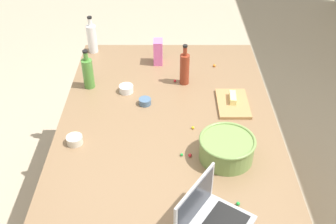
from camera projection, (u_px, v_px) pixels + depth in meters
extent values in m
plane|color=#B7A88E|center=(168.00, 220.00, 2.82)|extent=(12.00, 12.00, 0.00)
cube|color=olive|center=(168.00, 176.00, 2.56)|extent=(1.72, 1.17, 0.87)
cube|color=#846647|center=(168.00, 121.00, 2.29)|extent=(1.78, 1.23, 0.03)
cube|color=#B7B7BC|center=(195.00, 201.00, 1.65)|extent=(0.25, 0.18, 0.20)
cube|color=#333842|center=(196.00, 202.00, 1.65)|extent=(0.22, 0.15, 0.18)
cylinder|color=#72934C|center=(227.00, 149.00, 2.00)|extent=(0.27, 0.27, 0.11)
cylinder|color=black|center=(227.00, 148.00, 1.99)|extent=(0.22, 0.22, 0.10)
torus|color=#72934C|center=(228.00, 140.00, 1.96)|extent=(0.28, 0.28, 0.02)
cylinder|color=white|center=(92.00, 39.00, 2.85)|extent=(0.07, 0.07, 0.20)
cylinder|color=white|center=(90.00, 22.00, 2.77)|extent=(0.03, 0.03, 0.06)
cylinder|color=black|center=(89.00, 17.00, 2.75)|extent=(0.03, 0.03, 0.01)
cylinder|color=#4C8C38|center=(88.00, 74.00, 2.49)|extent=(0.07, 0.07, 0.19)
cylinder|color=#4C8C38|center=(86.00, 56.00, 2.41)|extent=(0.03, 0.03, 0.05)
cylinder|color=black|center=(85.00, 51.00, 2.39)|extent=(0.03, 0.03, 0.01)
cylinder|color=maroon|center=(185.00, 69.00, 2.52)|extent=(0.06, 0.06, 0.20)
cylinder|color=maroon|center=(185.00, 51.00, 2.44)|extent=(0.03, 0.03, 0.06)
cylinder|color=black|center=(185.00, 46.00, 2.42)|extent=(0.03, 0.03, 0.01)
cube|color=#AD7F4C|center=(233.00, 103.00, 2.38)|extent=(0.29, 0.18, 0.02)
cube|color=#F4E58C|center=(233.00, 98.00, 2.39)|extent=(0.11, 0.04, 0.04)
cylinder|color=slate|center=(145.00, 101.00, 2.38)|extent=(0.07, 0.07, 0.04)
cylinder|color=beige|center=(75.00, 140.00, 2.10)|extent=(0.09, 0.09, 0.04)
cylinder|color=white|center=(126.00, 89.00, 2.49)|extent=(0.09, 0.09, 0.04)
cube|color=pink|center=(158.00, 52.00, 2.73)|extent=(0.09, 0.06, 0.17)
sphere|color=green|center=(238.00, 204.00, 1.78)|extent=(0.02, 0.02, 0.02)
sphere|color=yellow|center=(235.00, 126.00, 2.22)|extent=(0.02, 0.02, 0.02)
sphere|color=red|center=(175.00, 81.00, 2.58)|extent=(0.02, 0.02, 0.02)
sphere|color=red|center=(190.00, 155.00, 2.03)|extent=(0.02, 0.02, 0.02)
sphere|color=green|center=(182.00, 155.00, 2.03)|extent=(0.01, 0.01, 0.01)
sphere|color=yellow|center=(193.00, 128.00, 2.21)|extent=(0.02, 0.02, 0.02)
sphere|color=orange|center=(214.00, 66.00, 2.73)|extent=(0.02, 0.02, 0.02)
sphere|color=yellow|center=(236.00, 139.00, 2.13)|extent=(0.01, 0.01, 0.01)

